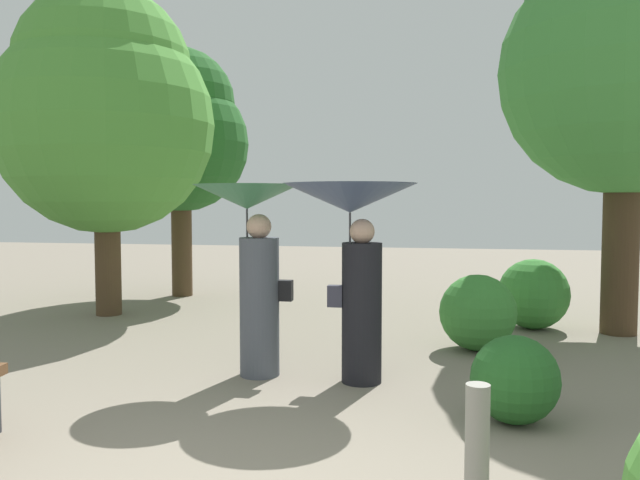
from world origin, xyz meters
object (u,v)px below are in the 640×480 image
object	(u,v)px
tree_mid_left	(105,108)
path_marker_post	(477,464)
tree_near_right	(626,48)
person_left	(253,245)
person_right	(354,234)
tree_near_left	(180,131)

from	to	relation	value
tree_mid_left	path_marker_post	distance (m)	7.90
tree_near_right	tree_mid_left	xyz separation A→B (m)	(-7.12, 0.02, -0.54)
person_left	tree_mid_left	xyz separation A→B (m)	(-3.09, 2.75, 1.79)
person_left	tree_mid_left	size ratio (longest dim) A/B	0.38
tree_mid_left	person_right	bearing A→B (deg)	-34.49
tree_near_right	tree_mid_left	world-z (taller)	tree_near_right
tree_near_left	path_marker_post	xyz separation A→B (m)	(4.74, -7.45, -2.53)
person_left	tree_near_right	world-z (taller)	tree_near_right
tree_mid_left	path_marker_post	xyz separation A→B (m)	(5.05, -5.46, -2.66)
person_right	tree_mid_left	bearing A→B (deg)	46.96
tree_mid_left	path_marker_post	bearing A→B (deg)	-47.20
tree_mid_left	path_marker_post	world-z (taller)	tree_mid_left
tree_near_right	tree_mid_left	bearing A→B (deg)	179.88
tree_near_left	path_marker_post	world-z (taller)	tree_near_left
tree_near_right	path_marker_post	xyz separation A→B (m)	(-2.06, -5.44, -3.20)
person_left	tree_near_left	xyz separation A→B (m)	(-2.77, 4.74, 1.66)
person_left	tree_near_right	xyz separation A→B (m)	(4.03, 2.73, 2.33)
person_left	path_marker_post	distance (m)	3.46
tree_near_right	tree_mid_left	distance (m)	7.14
person_left	person_right	world-z (taller)	person_right
tree_near_left	tree_near_right	size ratio (longest dim) A/B	0.81
tree_near_right	path_marker_post	size ratio (longest dim) A/B	6.81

